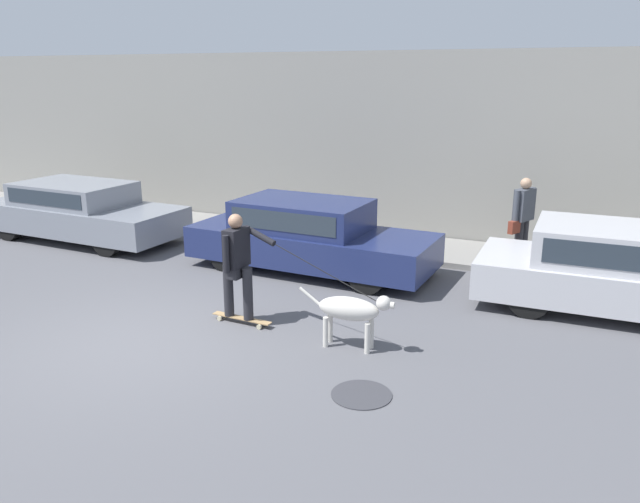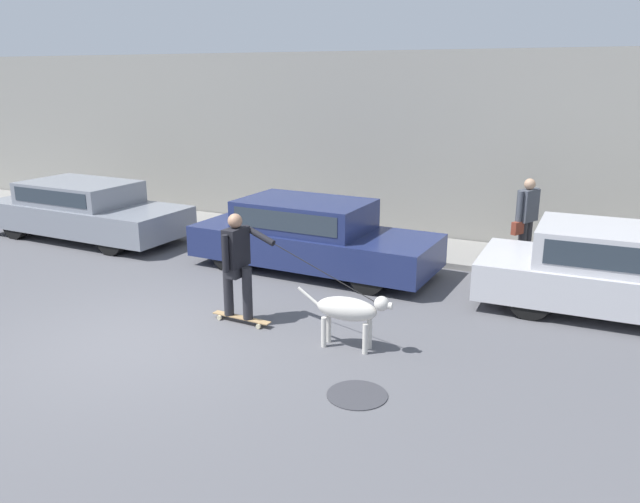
% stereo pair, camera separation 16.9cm
% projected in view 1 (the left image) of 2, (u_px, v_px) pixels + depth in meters
% --- Properties ---
extents(ground_plane, '(36.00, 36.00, 0.00)m').
position_uv_depth(ground_plane, '(141.00, 343.00, 8.31)').
color(ground_plane, '#545459').
extents(back_wall, '(32.00, 0.30, 3.92)m').
position_uv_depth(back_wall, '(340.00, 144.00, 13.86)').
color(back_wall, gray).
rests_on(back_wall, ground_plane).
extents(sidewalk_curb, '(30.00, 1.80, 0.11)m').
position_uv_depth(sidewalk_curb, '(320.00, 238.00, 13.44)').
color(sidewalk_curb, gray).
rests_on(sidewalk_curb, ground_plane).
extents(parked_car_0, '(4.57, 1.89, 1.23)m').
position_uv_depth(parked_car_0, '(80.00, 212.00, 13.39)').
color(parked_car_0, black).
rests_on(parked_car_0, ground_plane).
extents(parked_car_1, '(4.52, 1.83, 1.28)m').
position_uv_depth(parked_car_1, '(309.00, 237.00, 11.25)').
color(parked_car_1, black).
rests_on(parked_car_1, ground_plane).
extents(parked_car_2, '(4.51, 1.80, 1.30)m').
position_uv_depth(parked_car_2, '(631.00, 273.00, 9.18)').
color(parked_car_2, black).
rests_on(parked_car_2, ground_plane).
extents(dog, '(1.30, 0.35, 0.78)m').
position_uv_depth(dog, '(351.00, 310.00, 8.02)').
color(dog, beige).
rests_on(dog, ground_plane).
extents(skateboarder, '(2.64, 0.58, 1.60)m').
position_uv_depth(skateboarder, '(238.00, 262.00, 8.73)').
color(skateboarder, beige).
rests_on(skateboarder, ground_plane).
extents(pedestrian_with_bag, '(0.39, 0.65, 1.56)m').
position_uv_depth(pedestrian_with_bag, '(523.00, 216.00, 11.29)').
color(pedestrian_with_bag, '#28282D').
rests_on(pedestrian_with_bag, sidewalk_curb).
extents(manhole_cover, '(0.68, 0.68, 0.01)m').
position_uv_depth(manhole_cover, '(362.00, 395.00, 6.95)').
color(manhole_cover, '#38383D').
rests_on(manhole_cover, ground_plane).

